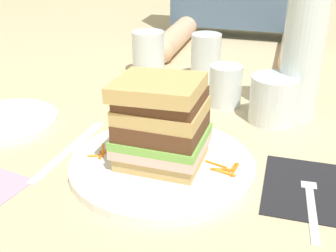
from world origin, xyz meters
The scene contains 26 objects.
ground_plane centered at (0.00, 0.00, 0.00)m, with size 3.00×3.00×0.00m, color #C6B289.
main_plate centered at (-0.01, -0.02, 0.01)m, with size 0.26×0.26×0.01m, color white.
sandwich centered at (-0.01, -0.02, 0.07)m, with size 0.12×0.11×0.12m.
carrot_shred_0 centered at (-0.10, -0.03, 0.01)m, with size 0.00×0.00×0.02m, color orange.
carrot_shred_1 centered at (-0.09, -0.02, 0.01)m, with size 0.00×0.00×0.02m, color orange.
carrot_shred_2 centered at (-0.08, -0.02, 0.01)m, with size 0.00×0.00×0.03m, color orange.
carrot_shred_3 centered at (-0.09, -0.02, 0.01)m, with size 0.00×0.00×0.02m, color orange.
carrot_shred_4 centered at (-0.09, -0.02, 0.01)m, with size 0.00×0.00×0.03m, color orange.
carrot_shred_5 centered at (-0.10, -0.02, 0.01)m, with size 0.00×0.00×0.03m, color orange.
carrot_shred_6 centered at (-0.09, -0.01, 0.01)m, with size 0.00×0.00×0.02m, color orange.
carrot_shred_7 centered at (-0.10, -0.02, 0.01)m, with size 0.00×0.00×0.03m, color orange.
carrot_shred_8 centered at (-0.11, -0.04, 0.01)m, with size 0.00×0.00×0.02m, color orange.
carrot_shred_9 centered at (0.08, -0.02, 0.01)m, with size 0.00×0.00×0.03m, color orange.
carrot_shred_10 centered at (0.06, -0.01, 0.01)m, with size 0.00×0.00×0.03m, color orange.
carrot_shred_11 centered at (0.09, -0.02, 0.01)m, with size 0.00×0.00×0.03m, color orange.
carrot_shred_12 centered at (0.09, -0.02, 0.01)m, with size 0.00×0.00×0.03m, color orange.
carrot_shred_13 centered at (0.08, -0.03, 0.01)m, with size 0.00×0.00×0.03m, color orange.
napkin_dark centered at (0.19, -0.02, 0.00)m, with size 0.12×0.14×0.00m, color black.
fork centered at (0.19, -0.04, 0.00)m, with size 0.02×0.17×0.00m.
knife centered at (-0.16, -0.02, 0.00)m, with size 0.03×0.20×0.00m.
juice_glass centered at (0.13, 0.18, 0.04)m, with size 0.08×0.08×0.08m.
water_bottle centered at (0.17, 0.22, 0.12)m, with size 0.07×0.07×0.28m.
empty_tumbler_0 centered at (0.04, 0.23, 0.04)m, with size 0.06×0.06×0.08m, color silver.
empty_tumbler_1 centered at (-0.16, 0.36, 0.05)m, with size 0.07×0.07×0.10m, color silver.
empty_tumbler_2 centered at (-0.03, 0.36, 0.05)m, with size 0.06×0.06×0.10m, color silver.
side_plate centered at (-0.31, 0.04, 0.01)m, with size 0.18×0.18×0.01m, color white.
Camera 1 is at (0.14, -0.52, 0.32)m, focal length 45.68 mm.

